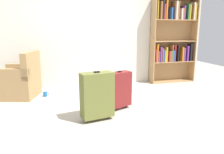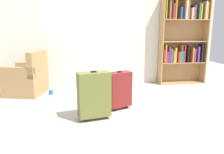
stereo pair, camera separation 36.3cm
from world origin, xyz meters
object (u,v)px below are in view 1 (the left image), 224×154
bookshelf (173,37)px  mug (45,94)px  armchair (20,81)px  suitcase_olive (97,95)px  suitcase_dark_red (120,89)px

bookshelf → mug: (-3.10, -0.53, -1.08)m
armchair → mug: size_ratio=7.50×
armchair → suitcase_olive: size_ratio=1.22×
armchair → mug: 0.55m
bookshelf → mug: 3.33m
bookshelf → mug: size_ratio=17.10×
armchair → suitcase_dark_red: bearing=-34.3°
armchair → suitcase_olive: 1.98m
suitcase_dark_red → suitcase_olive: bearing=-141.4°
suitcase_olive → mug: bearing=119.0°
bookshelf → suitcase_dark_red: size_ratio=3.14×
bookshelf → suitcase_dark_red: (-1.86, -1.58, -0.79)m
armchair → suitcase_dark_red: (1.71, -1.17, 0.02)m
bookshelf → suitcase_olive: bookshelf is taller
mug → suitcase_olive: suitcase_olive is taller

